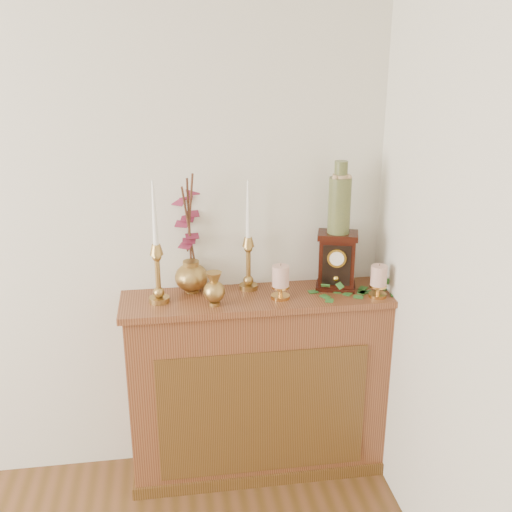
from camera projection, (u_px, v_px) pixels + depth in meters
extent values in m
cube|color=brown|center=(258.00, 387.00, 2.87)|extent=(1.20, 0.30, 0.90)
cube|color=brown|center=(263.00, 413.00, 2.75)|extent=(0.96, 0.01, 0.63)
cube|color=brown|center=(258.00, 298.00, 2.72)|extent=(1.24, 0.34, 0.03)
cube|color=brown|center=(258.00, 460.00, 3.01)|extent=(1.23, 0.33, 0.06)
cylinder|color=olive|center=(159.00, 299.00, 2.64)|extent=(0.09, 0.09, 0.02)
sphere|color=olive|center=(159.00, 292.00, 2.63)|extent=(0.05, 0.05, 0.05)
cylinder|color=olive|center=(158.00, 275.00, 2.60)|extent=(0.02, 0.02, 0.16)
sphere|color=olive|center=(157.00, 257.00, 2.57)|extent=(0.04, 0.04, 0.04)
cone|color=olive|center=(156.00, 250.00, 2.56)|extent=(0.06, 0.06, 0.05)
cone|color=white|center=(154.00, 214.00, 2.51)|extent=(0.02, 0.02, 0.28)
cylinder|color=olive|center=(248.00, 287.00, 2.78)|extent=(0.09, 0.09, 0.02)
sphere|color=olive|center=(248.00, 280.00, 2.77)|extent=(0.05, 0.05, 0.05)
cylinder|color=olive|center=(248.00, 265.00, 2.75)|extent=(0.02, 0.02, 0.15)
sphere|color=olive|center=(248.00, 249.00, 2.72)|extent=(0.04, 0.04, 0.04)
cone|color=olive|center=(248.00, 242.00, 2.71)|extent=(0.06, 0.06, 0.04)
cone|color=white|center=(248.00, 210.00, 2.66)|extent=(0.02, 0.02, 0.27)
cylinder|color=olive|center=(215.00, 303.00, 2.60)|extent=(0.05, 0.05, 0.02)
sphere|color=olive|center=(214.00, 292.00, 2.59)|extent=(0.10, 0.10, 0.10)
cone|color=olive|center=(214.00, 278.00, 2.56)|extent=(0.07, 0.07, 0.05)
cylinder|color=olive|center=(192.00, 290.00, 2.75)|extent=(0.07, 0.07, 0.01)
ellipsoid|color=olive|center=(191.00, 277.00, 2.73)|extent=(0.15, 0.15, 0.13)
cylinder|color=olive|center=(191.00, 264.00, 2.71)|extent=(0.07, 0.07, 0.03)
cylinder|color=#472819|center=(188.00, 224.00, 2.66)|extent=(0.05, 0.09, 0.36)
cylinder|color=#472819|center=(189.00, 221.00, 2.65)|extent=(0.02, 0.08, 0.40)
cylinder|color=#472819|center=(190.00, 217.00, 2.65)|extent=(0.04, 0.14, 0.42)
cylinder|color=gold|center=(280.00, 297.00, 2.68)|extent=(0.09, 0.09, 0.02)
cylinder|color=gold|center=(280.00, 291.00, 2.67)|extent=(0.02, 0.02, 0.04)
cylinder|color=gold|center=(280.00, 287.00, 2.66)|extent=(0.08, 0.08, 0.01)
cylinder|color=beige|center=(281.00, 276.00, 2.65)|extent=(0.08, 0.08, 0.09)
cylinder|color=#472819|center=(281.00, 265.00, 2.63)|extent=(0.00, 0.00, 0.01)
cylinder|color=gold|center=(377.00, 295.00, 2.70)|extent=(0.08, 0.08, 0.01)
cylinder|color=gold|center=(378.00, 290.00, 2.69)|extent=(0.02, 0.02, 0.04)
cylinder|color=gold|center=(378.00, 286.00, 2.68)|extent=(0.08, 0.08, 0.01)
cylinder|color=beige|center=(379.00, 275.00, 2.67)|extent=(0.07, 0.07, 0.09)
cylinder|color=#472819|center=(380.00, 265.00, 2.65)|extent=(0.00, 0.00, 0.01)
cube|color=#2B6727|center=(354.00, 297.00, 2.69)|extent=(0.05, 0.04, 0.00)
cube|color=#2B6727|center=(321.00, 292.00, 2.74)|extent=(0.05, 0.05, 0.00)
cube|color=#2B6727|center=(339.00, 290.00, 2.77)|extent=(0.05, 0.05, 0.00)
cube|color=#2B6727|center=(315.00, 296.00, 2.69)|extent=(0.04, 0.05, 0.00)
cube|color=#2B6727|center=(322.00, 299.00, 2.66)|extent=(0.05, 0.04, 0.00)
cube|color=#2B6727|center=(388.00, 288.00, 2.78)|extent=(0.05, 0.05, 0.00)
cube|color=#2B6727|center=(326.00, 300.00, 2.65)|extent=(0.04, 0.05, 0.00)
cube|color=#2B6727|center=(316.00, 294.00, 2.72)|extent=(0.05, 0.05, 0.00)
cube|color=#2B6727|center=(343.00, 290.00, 2.76)|extent=(0.06, 0.05, 0.00)
cube|color=#2B6727|center=(330.00, 291.00, 2.75)|extent=(0.06, 0.05, 0.00)
cube|color=#2B6727|center=(364.00, 295.00, 2.70)|extent=(0.05, 0.05, 0.00)
cube|color=#2B6727|center=(352.00, 290.00, 2.76)|extent=(0.04, 0.05, 0.00)
cube|color=#2B6727|center=(393.00, 295.00, 2.71)|extent=(0.05, 0.05, 0.00)
cube|color=#2B6727|center=(325.00, 286.00, 2.71)|extent=(0.05, 0.04, 0.02)
cube|color=#2B6727|center=(340.00, 286.00, 2.66)|extent=(0.04, 0.03, 0.02)
cube|color=#2B6727|center=(385.00, 281.00, 2.74)|extent=(0.04, 0.03, 0.02)
cube|color=black|center=(336.00, 286.00, 2.80)|extent=(0.21, 0.17, 0.02)
cube|color=black|center=(337.00, 262.00, 2.76)|extent=(0.19, 0.15, 0.23)
cube|color=black|center=(338.00, 235.00, 2.71)|extent=(0.21, 0.17, 0.03)
cube|color=black|center=(336.00, 266.00, 2.70)|extent=(0.12, 0.04, 0.19)
cylinder|color=gold|center=(337.00, 258.00, 2.69)|extent=(0.09, 0.03, 0.09)
cylinder|color=silver|center=(337.00, 258.00, 2.69)|extent=(0.06, 0.02, 0.06)
sphere|color=gold|center=(336.00, 278.00, 2.73)|extent=(0.03, 0.03, 0.03)
cylinder|color=#1B362A|center=(339.00, 206.00, 2.67)|extent=(0.10, 0.10, 0.25)
cylinder|color=#1B362A|center=(341.00, 171.00, 2.62)|extent=(0.06, 0.06, 0.08)
cylinder|color=tan|center=(341.00, 176.00, 2.62)|extent=(0.07, 0.07, 0.02)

